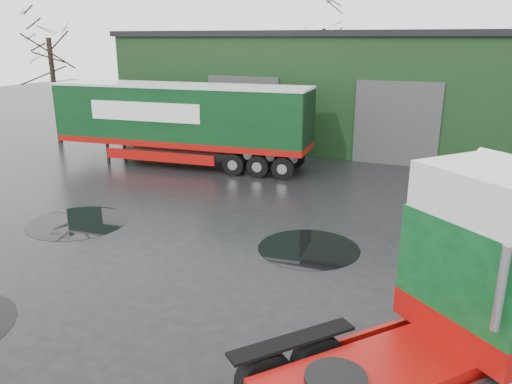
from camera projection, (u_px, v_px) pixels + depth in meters
ground at (239, 279)px, 12.81m from camera, size 100.00×100.00×0.00m
warehouse at (412, 88)px, 28.82m from camera, size 32.40×12.40×6.30m
hero_tractor at (418, 298)px, 7.94m from camera, size 6.20×6.59×3.95m
trailer_left at (181, 125)px, 23.79m from camera, size 12.73×3.48×3.90m
tree_left at (52, 69)px, 28.32m from camera, size 4.40×4.40×8.50m
tree_back_a at (323, 53)px, 40.09m from camera, size 4.40×4.40×9.50m
puddle_1 at (309, 248)px, 14.67m from camera, size 3.01×3.01×0.01m
puddle_2 at (77, 222)px, 16.74m from camera, size 3.32×3.32×0.01m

